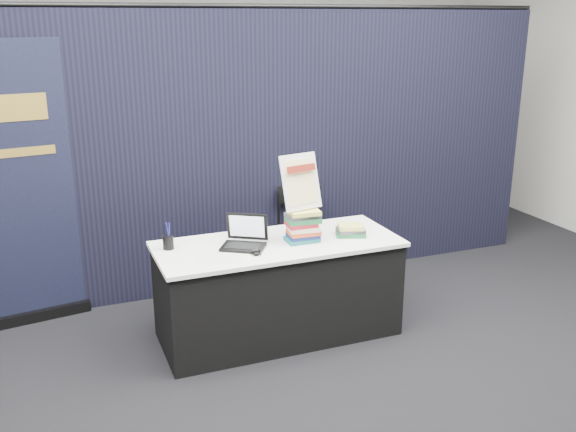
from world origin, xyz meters
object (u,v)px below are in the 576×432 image
Objects in this scene: book_stack_tall at (302,226)px; pullup_banner at (16,204)px; display_table at (278,289)px; book_stack_short at (350,230)px; stacking_chair at (306,235)px; laptop at (241,239)px; info_sign at (301,182)px.

pullup_banner is (-1.94, 1.00, 0.10)m from book_stack_tall.
book_stack_short reaches higher than display_table.
stacking_chair is at bearing 91.24° from book_stack_short.
pullup_banner reaches higher than display_table.
laptop is 0.91× the size of info_sign.
pullup_banner is 2.43× the size of stacking_chair.
pullup_banner is (-1.94, 0.97, -0.22)m from info_sign.
stacking_chair is at bearing 53.94° from display_table.
pullup_banner is at bearing 152.82° from book_stack_tall.
pullup_banner is at bearing 141.54° from info_sign.
info_sign is at bearing 90.00° from book_stack_tall.
laptop reaches higher than display_table.
pullup_banner is (-1.49, 0.94, 0.17)m from laptop.
display_table is at bearing 30.97° from laptop.
stacking_chair is at bearing 64.90° from book_stack_tall.
display_table is at bearing 161.76° from info_sign.
book_stack_short is 0.11× the size of pullup_banner.
display_table is 0.70m from book_stack_short.
book_stack_tall is at bearing -94.79° from stacking_chair.
book_stack_tall reaches higher than stacking_chair.
info_sign is at bearing 28.89° from laptop.
display_table is at bearing -105.74° from stacking_chair.
pullup_banner reaches higher than laptop.
laptop is 1.15m from stacking_chair.
book_stack_short is at bearing -17.52° from info_sign.
book_stack_short is 0.56m from info_sign.
laptop is 0.84m from book_stack_short.
stacking_chair is at bearing 73.79° from laptop.
book_stack_tall is 0.95m from stacking_chair.
book_stack_tall is at bearing 178.95° from book_stack_short.
book_stack_tall is (0.45, -0.05, 0.07)m from laptop.
display_table is 4.74× the size of laptop.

